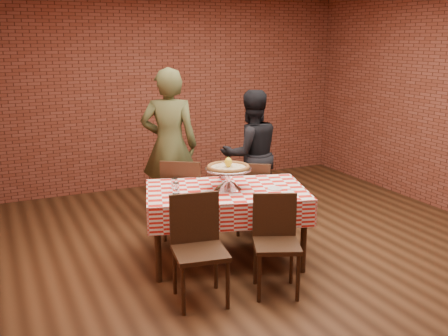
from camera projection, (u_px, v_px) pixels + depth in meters
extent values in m
plane|color=black|center=(273.00, 253.00, 5.43)|extent=(6.00, 6.00, 0.00)
plane|color=brown|center=(174.00, 90.00, 7.70)|extent=(5.50, 0.00, 5.50)
cube|color=#342010|center=(226.00, 225.00, 5.16)|extent=(1.74, 1.33, 0.75)
cylinder|color=beige|center=(228.00, 168.00, 5.02)|extent=(0.46, 0.46, 0.03)
ellipsoid|color=yellow|center=(228.00, 162.00, 5.01)|extent=(0.08, 0.08, 0.10)
cylinder|color=white|center=(176.00, 188.00, 4.90)|extent=(0.08, 0.08, 0.11)
cylinder|color=white|center=(175.00, 184.00, 5.06)|extent=(0.08, 0.08, 0.11)
cylinder|color=white|center=(275.00, 188.00, 5.06)|extent=(0.18, 0.18, 0.01)
cube|color=white|center=(290.00, 190.00, 5.01)|extent=(0.06, 0.05, 0.00)
cube|color=white|center=(293.00, 190.00, 5.03)|extent=(0.06, 0.06, 0.00)
cube|color=silver|center=(223.00, 174.00, 5.35)|extent=(0.12, 0.10, 0.14)
imported|color=#434725|center=(169.00, 146.00, 6.21)|extent=(0.81, 0.68, 1.88)
imported|color=black|center=(251.00, 154.00, 6.38)|extent=(0.83, 0.68, 1.60)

